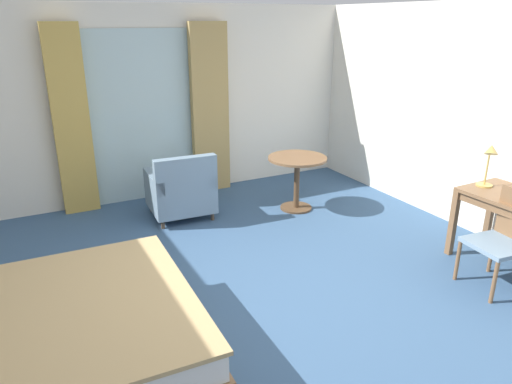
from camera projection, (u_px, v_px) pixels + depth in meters
ground at (259, 317)px, 4.00m from camera, size 6.48×6.93×0.10m
wall_back at (146, 105)px, 6.24m from camera, size 6.08×0.12×2.50m
balcony_glass_door at (143, 117)px, 6.19m from camera, size 1.35×0.02×2.20m
curtain_panel_left at (71, 122)px, 5.71m from camera, size 0.42×0.10×2.28m
curtain_panel_right at (210, 110)px, 6.48m from camera, size 0.52×0.10×2.28m
bed at (23, 352)px, 3.09m from camera, size 2.23×1.82×0.94m
desk_chair at (506, 236)px, 4.23m from camera, size 0.50×0.51×0.90m
desk_lamp at (490, 158)px, 4.58m from camera, size 0.26×0.24×0.48m
armchair_by_window at (181, 191)px, 5.79m from camera, size 0.77×0.75×0.83m
round_cafe_table at (297, 170)px, 5.99m from camera, size 0.74×0.74×0.69m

